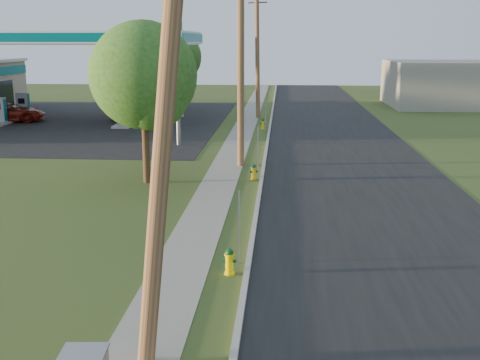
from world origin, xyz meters
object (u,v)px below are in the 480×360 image
Objects in this scene: utility_pole_mid at (241,59)px; hydrant_far at (263,124)px; utility_pole_far at (257,54)px; tree_verge at (146,80)px; car_silver at (136,111)px; tree_lot at (177,59)px; fuel_pump_ne at (125,116)px; car_red at (9,112)px; hydrant_mid at (254,172)px; fuel_pump_sw at (23,108)px; utility_pole_near at (165,102)px; fuel_pump_se at (139,109)px; price_pylon at (177,47)px; hydrant_near at (229,261)px.

utility_pole_mid is 13.20× the size of hydrant_far.
utility_pole_far reaches higher than tree_verge.
tree_verge is 1.66× the size of car_silver.
utility_pole_far is at bearing -39.17° from tree_lot.
fuel_pump_ne is 11.48m from tree_lot.
car_red is at bearing -139.21° from tree_lot.
fuel_pump_ne is at bearing 121.29° from hydrant_mid.
tree_lot reaches higher than hydrant_mid.
fuel_pump_sw reaches higher than car_red.
utility_pole_near is 1.43× the size of tree_lot.
fuel_pump_se is at bearing 104.27° from utility_pole_near.
car_silver is at bearing 115.28° from price_pylon.
fuel_pump_se is (-8.90, 17.00, -4.23)m from utility_pole_mid.
fuel_pump_ne is 4.48× the size of hydrant_near.
fuel_pump_sw reaches higher than hydrant_far.
car_silver is at bearing -168.08° from utility_pole_far.
car_red is at bearing 147.29° from price_pylon.
utility_pole_far is 2.97× the size of fuel_pump_se.
price_pylon is (-3.90, -12.50, 0.63)m from utility_pole_far.
fuel_pump_ne is at bearing 109.78° from hydrant_near.
tree_verge is (5.33, -20.78, 3.53)m from fuel_pump_se.
utility_pole_near reaches higher than fuel_pump_ne.
tree_verge is at bearing -75.61° from fuel_pump_se.
utility_pole_far is (0.00, 18.00, -0.15)m from utility_pole_mid.
car_red is (-14.29, 18.25, -3.55)m from tree_verge.
fuel_pump_ne is at bearing 107.63° from tree_verge.
fuel_pump_se is at bearing 90.00° from fuel_pump_ne.
fuel_pump_se is 0.47× the size of price_pylon.
hydrant_mid is (9.65, -19.88, -0.38)m from fuel_pump_se.
utility_pole_mid is at bearing 90.00° from utility_pole_near.
hydrant_far is 0.19× the size of car_silver.
utility_pole_near is at bearing 170.81° from car_silver.
tree_lot is at bearing 74.95° from fuel_pump_se.
hydrant_near is at bearing -89.98° from hydrant_far.
price_pylon is 9.88× the size of hydrant_mid.
fuel_pump_sw is 0.48× the size of tree_lot.
utility_pole_mid is 3.06× the size of fuel_pump_sw.
utility_pole_mid is 13.73× the size of hydrant_near.
fuel_pump_se is 0.80× the size of car_silver.
utility_pole_mid is 1.94× the size of car_red.
fuel_pump_ne is 18.59m from hydrant_mid.
fuel_pump_ne is 10.17m from price_pylon.
car_red is (-18.50, 2.48, 0.34)m from hydrant_far.
fuel_pump_ne is at bearing 106.02° from utility_pole_near.
fuel_pump_sw is 0.47× the size of price_pylon.
hydrant_near is 31.19m from car_silver.
fuel_pump_ne is at bearing 173.93° from hydrant_far.
fuel_pump_sw reaches higher than car_silver.
tree_verge reaches higher than fuel_pump_sw.
utility_pole_near is at bearing -90.00° from utility_pole_far.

